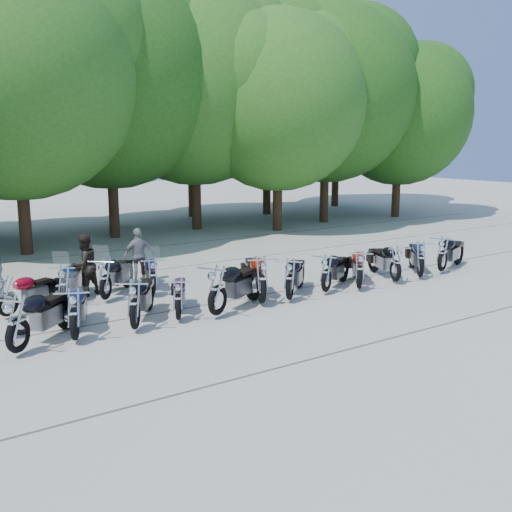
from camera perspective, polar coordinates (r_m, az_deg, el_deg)
ground at (r=14.98m, az=3.25°, el=-5.04°), size 90.00×90.00×0.00m
tree_3 at (r=23.33m, az=-22.06°, el=15.61°), size 8.70×8.70×10.67m
tree_4 at (r=26.32m, az=-13.93°, el=16.16°), size 9.13×9.13×11.20m
tree_5 at (r=28.12m, az=-5.91°, el=15.94°), size 9.04×9.04×11.10m
tree_6 at (r=27.63m, az=2.12°, el=14.49°), size 8.00×8.00×9.82m
tree_7 at (r=30.69m, az=6.72°, el=15.16°), size 8.79×8.79×10.79m
tree_8 at (r=33.45m, az=13.51°, el=13.02°), size 7.53×7.53×9.25m
tree_12 at (r=29.85m, az=-13.86°, el=13.76°), size 7.88×7.88×9.67m
tree_13 at (r=32.82m, az=-6.27°, el=14.28°), size 8.31×8.31×10.20m
tree_14 at (r=33.73m, az=1.06°, el=13.90°), size 8.02×8.02×9.84m
tree_15 at (r=38.23m, az=7.76°, el=15.27°), size 9.67×9.67×11.86m
motorcycle_0 at (r=12.50m, az=-21.82°, el=-5.86°), size 2.30×2.14×1.36m
motorcycle_1 at (r=12.89m, az=-16.94°, el=-5.17°), size 1.57×2.40×1.31m
motorcycle_2 at (r=13.30m, az=-11.49°, el=-4.37°), size 1.90×2.34×1.32m
motorcycle_3 at (r=13.87m, az=-7.43°, el=-3.95°), size 1.55×2.10×1.16m
motorcycle_4 at (r=14.05m, az=-3.70°, el=-3.11°), size 2.60×1.84×1.43m
motorcycle_5 at (r=15.05m, az=0.53°, el=-2.11°), size 1.79×2.64×1.44m
motorcycle_6 at (r=15.44m, az=3.26°, el=-2.06°), size 2.17×2.07×1.30m
motorcycle_7 at (r=16.32m, az=6.74°, el=-1.50°), size 2.24×1.71×1.25m
motorcycle_8 at (r=16.81m, az=9.84°, el=-1.17°), size 1.99×2.16×1.28m
motorcycle_9 at (r=17.88m, az=13.17°, el=-0.60°), size 1.47×2.32×1.26m
motorcycle_10 at (r=18.63m, az=15.42°, el=-0.15°), size 2.06×2.22×1.31m
motorcycle_11 at (r=19.59m, az=17.37°, el=0.29°), size 2.44×1.50×1.32m
motorcycle_12 at (r=15.18m, az=-22.64°, el=-3.44°), size 2.10×1.41×1.15m
motorcycle_13 at (r=15.63m, az=-17.78°, el=-2.53°), size 1.70×2.23×1.24m
motorcycle_14 at (r=15.90m, az=-14.17°, el=-2.02°), size 2.03×2.17×1.29m
motorcycle_15 at (r=16.22m, az=-9.82°, el=-1.77°), size 1.34×2.20×1.19m
rider_1 at (r=16.65m, az=-16.04°, el=-0.82°), size 0.99×0.88×1.69m
rider_2 at (r=17.88m, az=-11.09°, el=0.07°), size 0.95×0.40×1.61m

